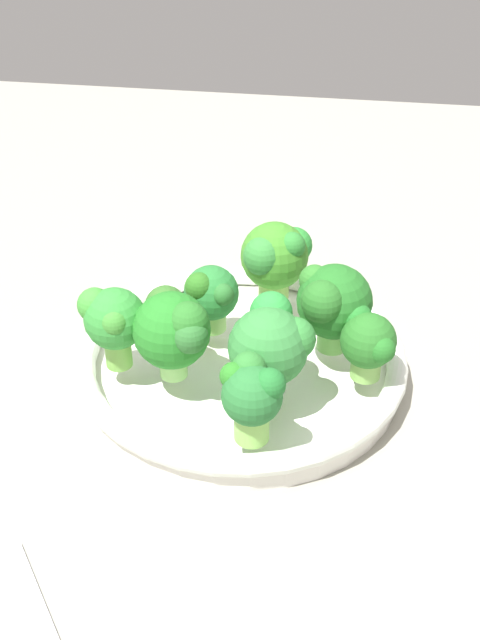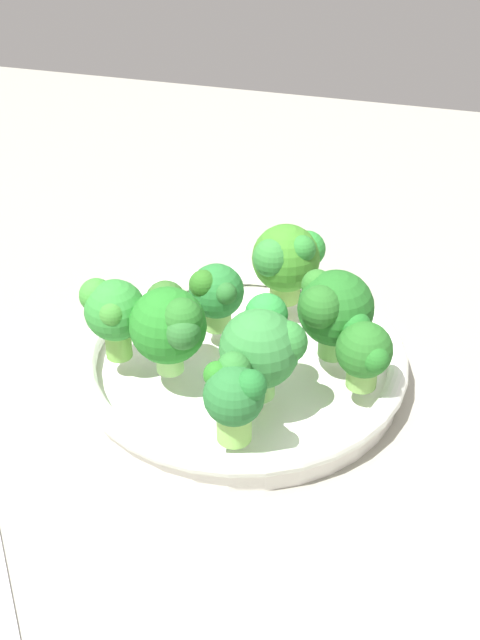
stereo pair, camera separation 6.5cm
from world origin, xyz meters
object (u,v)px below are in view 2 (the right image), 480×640
at_px(bowl, 240,367).
at_px(broccoli_floret_5, 364,350).
at_px(broccoli_floret_2, 215,293).
at_px(broccoli_floret_3, 170,324).
at_px(broccoli_floret_1, 112,310).
at_px(broccoli_floret_6, 333,309).
at_px(broccoli_floret_4, 263,344).
at_px(broccoli_floret_7, 234,394).
at_px(broccoli_floret_0, 287,258).

xyz_separation_m(bowl, broccoli_floret_5, (-0.01, -0.10, 0.05)).
distance_m(broccoli_floret_2, broccoli_floret_3, 0.07).
bearing_deg(broccoli_floret_1, broccoli_floret_6, -74.53).
bearing_deg(bowl, broccoli_floret_1, 108.05).
xyz_separation_m(broccoli_floret_4, broccoli_floret_6, (0.06, -0.04, 0.00)).
relative_size(bowl, broccoli_floret_3, 3.73).
xyz_separation_m(broccoli_floret_2, broccoli_floret_7, (-0.12, -0.05, 0.00)).
bearing_deg(broccoli_floret_7, broccoli_floret_5, -43.12).
height_order(bowl, broccoli_floret_3, broccoli_floret_3).
distance_m(broccoli_floret_0, broccoli_floret_6, 0.08).
bearing_deg(broccoli_floret_7, broccoli_floret_0, 1.44).
relative_size(broccoli_floret_3, broccoli_floret_4, 0.99).
height_order(broccoli_floret_0, broccoli_floret_1, broccoli_floret_0).
relative_size(broccoli_floret_2, broccoli_floret_5, 1.06).
distance_m(broccoli_floret_2, broccoli_floret_7, 0.13).
bearing_deg(broccoli_floret_0, broccoli_floret_2, 140.51).
relative_size(broccoli_floret_1, broccoli_floret_7, 1.09).
xyz_separation_m(broccoli_floret_3, broccoli_floret_5, (0.02, -0.14, -0.01)).
xyz_separation_m(broccoli_floret_1, broccoli_floret_5, (0.01, -0.19, -0.01)).
relative_size(broccoli_floret_1, broccoli_floret_3, 0.94).
bearing_deg(bowl, broccoli_floret_0, -12.22).
distance_m(broccoli_floret_0, broccoli_floret_1, 0.16).
bearing_deg(broccoli_floret_4, broccoli_floret_6, -34.83).
relative_size(bowl, broccoli_floret_1, 3.99).
distance_m(bowl, broccoli_floret_0, 0.10).
relative_size(broccoli_floret_5, broccoli_floret_7, 0.88).
height_order(broccoli_floret_6, broccoli_floret_7, broccoli_floret_6).
relative_size(bowl, broccoli_floret_5, 4.93).
relative_size(broccoli_floret_0, broccoli_floret_6, 0.95).
bearing_deg(bowl, broccoli_floret_6, -78.10).
bearing_deg(broccoli_floret_4, broccoli_floret_1, 84.02).
distance_m(bowl, broccoli_floret_2, 0.06).
relative_size(bowl, broccoli_floret_0, 3.82).
bearing_deg(broccoli_floret_5, bowl, 81.24).
height_order(broccoli_floret_5, broccoli_floret_6, broccoli_floret_6).
distance_m(broccoli_floret_2, broccoli_floret_4, 0.09).
distance_m(broccoli_floret_0, broccoli_floret_7, 0.18).
xyz_separation_m(broccoli_floret_0, broccoli_floret_7, (-0.18, -0.00, -0.00)).
bearing_deg(broccoli_floret_3, broccoli_floret_6, -65.87).
bearing_deg(broccoli_floret_7, broccoli_floret_2, 22.35).
relative_size(broccoli_floret_3, broccoli_floret_6, 0.98).
xyz_separation_m(broccoli_floret_4, broccoli_floret_7, (-0.05, 0.01, -0.01)).
relative_size(broccoli_floret_2, broccoli_floret_6, 0.79).
bearing_deg(broccoli_floret_0, broccoli_floret_6, -143.45).
bearing_deg(broccoli_floret_3, broccoli_floret_4, -95.43).
xyz_separation_m(bowl, broccoli_floret_4, (-0.04, -0.03, 0.06)).
xyz_separation_m(bowl, broccoli_floret_3, (-0.04, 0.04, 0.06)).
bearing_deg(broccoli_floret_2, broccoli_floret_7, -157.65).
xyz_separation_m(broccoli_floret_1, broccoli_floret_7, (-0.06, -0.11, -0.00)).
relative_size(broccoli_floret_0, broccoli_floret_4, 0.97).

